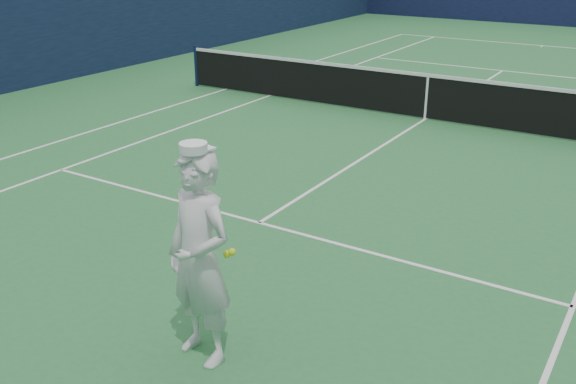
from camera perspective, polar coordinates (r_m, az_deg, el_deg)
The scene contains 5 objects.
ground at distance 14.40m, azimuth 12.06°, elevation 6.32°, with size 80.00×80.00×0.00m, color #286B36.
court_markings at distance 14.40m, azimuth 12.06°, elevation 6.33°, with size 11.03×23.83×0.01m.
windscreen_fence at distance 14.02m, azimuth 12.72°, elevation 14.21°, with size 20.12×36.12×4.00m.
tennis_net at distance 14.27m, azimuth 12.23°, elevation 8.46°, with size 12.88×0.09×1.07m.
tennis_player at distance 5.85m, azimuth -7.85°, elevation -5.86°, with size 0.83×0.64×2.13m.
Camera 1 is at (4.66, -13.10, 3.74)m, focal length 40.00 mm.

